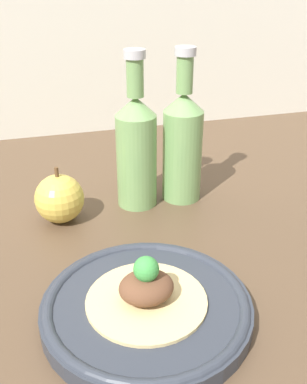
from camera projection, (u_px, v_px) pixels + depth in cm
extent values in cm
cube|color=brown|center=(170.00, 278.00, 57.42)|extent=(180.00, 110.00, 4.00)
cylinder|color=#2D333D|center=(147.00, 309.00, 48.14)|extent=(22.58, 22.58, 1.92)
torus|color=#2D333D|center=(147.00, 304.00, 47.83)|extent=(22.12, 22.12, 1.34)
cylinder|color=#D6BC7F|center=(146.00, 301.00, 47.61)|extent=(12.95, 12.95, 0.40)
ellipsoid|color=brown|center=(146.00, 287.00, 46.79)|extent=(5.84, 4.96, 3.14)
sphere|color=green|center=(146.00, 269.00, 45.69)|extent=(2.69, 2.69, 2.69)
cylinder|color=#729E5B|center=(134.00, 161.00, 67.81)|extent=(6.11, 6.11, 14.30)
cone|color=#729E5B|center=(133.00, 106.00, 63.88)|extent=(6.11, 6.11, 2.75)
cylinder|color=#729E5B|center=(132.00, 78.00, 62.02)|extent=(2.44, 2.44, 5.31)
cylinder|color=#B7B7BC|center=(132.00, 54.00, 60.52)|extent=(3.06, 3.06, 1.20)
cylinder|color=#729E5B|center=(182.00, 156.00, 69.68)|extent=(6.11, 6.11, 14.30)
cone|color=#729E5B|center=(184.00, 102.00, 65.75)|extent=(6.11, 6.11, 2.75)
cylinder|color=#729E5B|center=(185.00, 75.00, 63.89)|extent=(2.44, 2.44, 5.31)
cylinder|color=#B7B7BC|center=(186.00, 51.00, 62.39)|extent=(3.06, 3.06, 1.20)
sphere|color=gold|center=(60.00, 199.00, 64.80)|extent=(7.14, 7.14, 7.14)
cylinder|color=brown|center=(57.00, 173.00, 62.89)|extent=(0.57, 0.57, 1.61)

